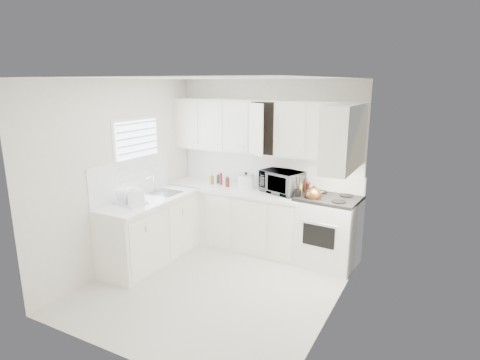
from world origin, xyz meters
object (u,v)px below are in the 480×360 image
Objects in this scene: microwave at (282,179)px; dish_rack at (130,196)px; stove at (328,221)px; rice_cooker at (246,180)px; tea_kettle at (313,194)px; utensil_crock at (298,188)px.

dish_rack is (-1.60, -1.49, -0.09)m from microwave.
stove is 0.90m from microwave.
dish_rack is at bearing -136.02° from rice_cooker.
stove is 1.39m from rice_cooker.
dish_rack is at bearing -144.63° from stove.
microwave reaches higher than tea_kettle.
microwave is at bearing 144.45° from utensil_crock.
utensil_crock reaches higher than rice_cooker.
microwave is 1.75× the size of utensil_crock.
microwave is (-0.56, 0.23, 0.09)m from tea_kettle.
microwave is 2.19m from dish_rack.
utensil_crock is (-0.23, -0.01, 0.06)m from tea_kettle.
stove is 2.77m from dish_rack.
microwave reaches higher than stove.
rice_cooker is at bearing -157.07° from microwave.
stove is 3.26× the size of dish_rack.
tea_kettle is 0.79× the size of utensil_crock.
rice_cooker is 0.66× the size of dish_rack.
tea_kettle is 1.04× the size of rice_cooker.
tea_kettle is (-0.18, -0.16, 0.43)m from stove.
utensil_crock is (0.34, -0.24, -0.03)m from microwave.
tea_kettle is at bearing 2.18° from utensil_crock.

